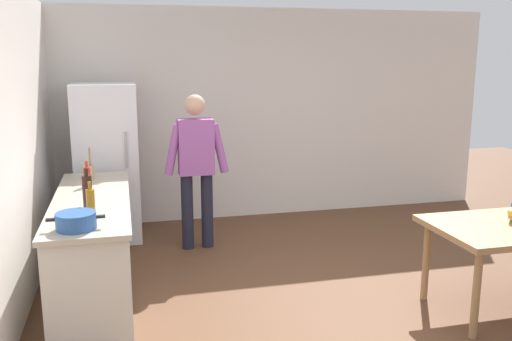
# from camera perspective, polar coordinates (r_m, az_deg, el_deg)

# --- Properties ---
(ground_plane) EXTENTS (14.00, 14.00, 0.00)m
(ground_plane) POSITION_cam_1_polar(r_m,az_deg,el_deg) (4.78, 8.88, -14.29)
(ground_plane) COLOR brown
(wall_back) EXTENTS (6.40, 0.12, 2.70)m
(wall_back) POSITION_cam_1_polar(r_m,az_deg,el_deg) (7.19, -0.02, 5.88)
(wall_back) COLOR silver
(wall_back) RESTS_ON ground_plane
(kitchen_counter) EXTENTS (0.64, 2.20, 0.90)m
(kitchen_counter) POSITION_cam_1_polar(r_m,az_deg,el_deg) (5.03, -16.54, -7.73)
(kitchen_counter) COLOR beige
(kitchen_counter) RESTS_ON ground_plane
(refrigerator) EXTENTS (0.70, 0.67, 1.80)m
(refrigerator) POSITION_cam_1_polar(r_m,az_deg,el_deg) (6.46, -15.30, 0.75)
(refrigerator) COLOR white
(refrigerator) RESTS_ON ground_plane
(person) EXTENTS (0.70, 0.22, 1.70)m
(person) POSITION_cam_1_polar(r_m,az_deg,el_deg) (5.95, -6.27, 0.94)
(person) COLOR #1E1E2D
(person) RESTS_ON ground_plane
(cooking_pot) EXTENTS (0.40, 0.28, 0.12)m
(cooking_pot) POSITION_cam_1_polar(r_m,az_deg,el_deg) (4.05, -18.29, -5.02)
(cooking_pot) COLOR #285193
(cooking_pot) RESTS_ON kitchen_counter
(utensil_jar) EXTENTS (0.11, 0.11, 0.32)m
(utensil_jar) POSITION_cam_1_polar(r_m,az_deg,el_deg) (5.64, -17.08, -0.11)
(utensil_jar) COLOR tan
(utensil_jar) RESTS_ON kitchen_counter
(bottle_oil_amber) EXTENTS (0.06, 0.06, 0.28)m
(bottle_oil_amber) POSITION_cam_1_polar(r_m,az_deg,el_deg) (4.28, -16.89, -3.28)
(bottle_oil_amber) COLOR #996619
(bottle_oil_amber) RESTS_ON kitchen_counter
(bottle_wine_dark) EXTENTS (0.08, 0.08, 0.34)m
(bottle_wine_dark) POSITION_cam_1_polar(r_m,az_deg,el_deg) (4.50, -17.20, -2.18)
(bottle_wine_dark) COLOR black
(bottle_wine_dark) RESTS_ON kitchen_counter
(bottle_sauce_red) EXTENTS (0.06, 0.06, 0.24)m
(bottle_sauce_red) POSITION_cam_1_polar(r_m,az_deg,el_deg) (5.34, -17.23, -0.57)
(bottle_sauce_red) COLOR #B22319
(bottle_sauce_red) RESTS_ON kitchen_counter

